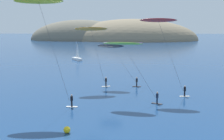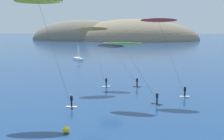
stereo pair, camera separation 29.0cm
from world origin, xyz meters
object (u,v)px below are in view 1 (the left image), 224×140
kitesurfer_orange (92,33)px  kitesurfer_black (113,49)px  kitesurfer_lime (125,48)px  kitesurfer_yellow (41,8)px  sailboat_near (77,58)px  marker_buoy (67,130)px  kitesurfer_red (160,26)px

kitesurfer_orange → kitesurfer_black: size_ratio=1.36×
kitesurfer_lime → kitesurfer_yellow: 12.16m
sailboat_near → kitesurfer_lime: (14.63, -46.17, 7.06)m
kitesurfer_yellow → kitesurfer_orange: bearing=68.1°
sailboat_near → kitesurfer_lime: bearing=-72.4°
kitesurfer_orange → marker_buoy: (-0.28, -20.93, -9.10)m
kitesurfer_orange → kitesurfer_red: (10.78, -5.39, 1.21)m
sailboat_near → kitesurfer_orange: bearing=-76.3°
kitesurfer_yellow → kitesurfer_black: 17.08m
kitesurfer_lime → kitesurfer_black: (-2.06, 10.19, -1.17)m
kitesurfer_red → kitesurfer_black: kitesurfer_red is taller
kitesurfer_red → kitesurfer_yellow: 17.33m
kitesurfer_black → marker_buoy: size_ratio=11.02×
kitesurfer_orange → marker_buoy: bearing=-90.8°
kitesurfer_yellow → kitesurfer_black: (8.48, 13.42, -6.31)m
sailboat_near → kitesurfer_yellow: kitesurfer_yellow is taller
kitesurfer_black → sailboat_near: bearing=109.3°
sailboat_near → kitesurfer_yellow: (4.09, -49.40, 12.20)m
sailboat_near → kitesurfer_red: 47.93m
kitesurfer_red → kitesurfer_black: bearing=138.2°
sailboat_near → kitesurfer_black: kitesurfer_black is taller
sailboat_near → kitesurfer_black: size_ratio=0.74×
kitesurfer_orange → kitesurfer_lime: size_ratio=1.23×
sailboat_near → kitesurfer_yellow: 51.05m
kitesurfer_yellow → marker_buoy: (4.69, -8.61, -12.49)m
marker_buoy → kitesurfer_red: bearing=54.6°
kitesurfer_orange → sailboat_near: bearing=103.7°
kitesurfer_red → marker_buoy: 21.67m
sailboat_near → marker_buoy: sailboat_near is taller
kitesurfer_yellow → marker_buoy: size_ratio=20.17×
kitesurfer_orange → kitesurfer_lime: 10.80m
kitesurfer_yellow → kitesurfer_lime: bearing=17.1°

